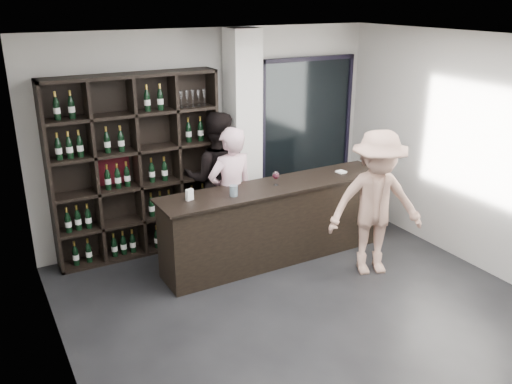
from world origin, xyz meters
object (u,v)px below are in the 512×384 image
wine_shelf (137,168)px  taster_black (217,179)px  tasting_counter (277,222)px  customer (376,204)px  taster_pink (231,194)px

wine_shelf → taster_black: (1.05, -0.17, -0.27)m
tasting_counter → customer: size_ratio=1.72×
customer → taster_pink: bearing=159.3°
taster_black → customer: (1.32, -1.75, -0.01)m
tasting_counter → taster_pink: bearing=145.9°
taster_pink → taster_black: (0.05, 0.55, 0.04)m
taster_black → taster_pink: bearing=107.0°
wine_shelf → customer: wine_shelf is taller
wine_shelf → tasting_counter: bearing=-34.7°
tasting_counter → taster_black: taster_black is taller
taster_pink → customer: bearing=133.3°
wine_shelf → tasting_counter: (1.50, -1.04, -0.68)m
wine_shelf → customer: 3.06m
tasting_counter → customer: (0.87, -0.88, 0.39)m
tasting_counter → taster_pink: taster_pink is taller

